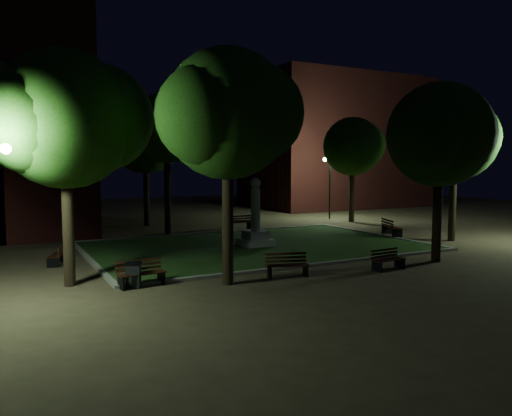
{
  "coord_description": "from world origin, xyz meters",
  "views": [
    {
      "loc": [
        -10.89,
        -18.81,
        3.89
      ],
      "look_at": [
        -0.5,
        1.0,
        1.96
      ],
      "focal_mm": 35.0,
      "sensor_mm": 36.0,
      "label": 1
    }
  ],
  "objects": [
    {
      "name": "ground",
      "position": [
        0.0,
        0.0,
        0.0
      ],
      "size": [
        80.0,
        80.0,
        0.0
      ],
      "primitive_type": "plane",
      "color": "#493E29"
    },
    {
      "name": "lawn",
      "position": [
        0.0,
        2.0,
        0.04
      ],
      "size": [
        15.0,
        10.0,
        0.08
      ],
      "primitive_type": "cube",
      "color": "#1E3F14",
      "rests_on": "ground"
    },
    {
      "name": "lawn_kerb",
      "position": [
        0.0,
        2.0,
        0.06
      ],
      "size": [
        15.4,
        10.4,
        0.12
      ],
      "color": "slate",
      "rests_on": "ground"
    },
    {
      "name": "monument",
      "position": [
        0.0,
        2.0,
        0.96
      ],
      "size": [
        1.4,
        1.4,
        3.2
      ],
      "color": "#A59E98",
      "rests_on": "lawn"
    },
    {
      "name": "building_far",
      "position": [
        18.0,
        20.0,
        6.0
      ],
      "size": [
        16.0,
        10.0,
        12.0
      ],
      "primitive_type": "cube",
      "color": "#501A17",
      "rests_on": "ground"
    },
    {
      "name": "tree_west",
      "position": [
        -8.76,
        -2.01,
        5.32
      ],
      "size": [
        5.38,
        4.39,
        7.52
      ],
      "color": "black",
      "rests_on": "ground"
    },
    {
      "name": "tree_north_wl",
      "position": [
        -2.33,
        7.9,
        5.91
      ],
      "size": [
        4.76,
        3.88,
        7.87
      ],
      "color": "black",
      "rests_on": "ground"
    },
    {
      "name": "tree_north_er",
      "position": [
        1.78,
        9.02,
        5.71
      ],
      "size": [
        5.11,
        4.17,
        7.81
      ],
      "color": "black",
      "rests_on": "ground"
    },
    {
      "name": "tree_ne",
      "position": [
        10.8,
        8.25,
        5.15
      ],
      "size": [
        4.86,
        3.97,
        7.14
      ],
      "color": "black",
      "rests_on": "ground"
    },
    {
      "name": "tree_east",
      "position": [
        9.92,
        -0.99,
        5.23
      ],
      "size": [
        5.27,
        4.3,
        7.38
      ],
      "color": "black",
      "rests_on": "ground"
    },
    {
      "name": "tree_se",
      "position": [
        4.89,
        -4.58,
        5.08
      ],
      "size": [
        5.09,
        4.15,
        7.16
      ],
      "color": "black",
      "rests_on": "ground"
    },
    {
      "name": "tree_far_north",
      "position": [
        -2.2,
        12.67,
        5.7
      ],
      "size": [
        5.79,
        4.73,
        8.07
      ],
      "color": "black",
      "rests_on": "ground"
    },
    {
      "name": "tree_extra",
      "position": [
        -4.17,
        -4.22,
        5.5
      ],
      "size": [
        5.14,
        4.19,
        7.6
      ],
      "color": "black",
      "rests_on": "ground"
    },
    {
      "name": "lamppost_nw",
      "position": [
        -10.21,
        8.67,
        2.95
      ],
      "size": [
        1.18,
        0.28,
        4.19
      ],
      "color": "black",
      "rests_on": "ground"
    },
    {
      "name": "lamppost_ne",
      "position": [
        10.57,
        10.59,
        3.1
      ],
      "size": [
        1.18,
        0.28,
        4.44
      ],
      "color": "black",
      "rests_on": "ground"
    },
    {
      "name": "bench_near_left",
      "position": [
        -1.95,
        -4.12,
        0.38
      ],
      "size": [
        1.57,
        0.92,
        0.82
      ],
      "rotation": [
        0.0,
        0.0,
        -0.3
      ],
      "color": "black",
      "rests_on": "ground"
    },
    {
      "name": "bench_near_right",
      "position": [
        1.96,
        -4.87,
        0.36
      ],
      "size": [
        1.42,
        0.6,
        0.76
      ],
      "rotation": [
        0.0,
        0.0,
        0.08
      ],
      "color": "black",
      "rests_on": "ground"
    },
    {
      "name": "bench_west_near",
      "position": [
        -6.85,
        -3.14,
        0.4
      ],
      "size": [
        1.59,
        0.71,
        0.84
      ],
      "rotation": [
        0.0,
        0.0,
        0.12
      ],
      "color": "black",
      "rests_on": "ground"
    },
    {
      "name": "bench_left_side",
      "position": [
        -8.8,
        1.87,
        0.35
      ],
      "size": [
        0.88,
        1.44,
        0.75
      ],
      "rotation": [
        0.0,
        0.0,
        -1.89
      ],
      "color": "black",
      "rests_on": "ground"
    },
    {
      "name": "bench_right_side",
      "position": [
        8.36,
        1.88,
        0.43
      ],
      "size": [
        1.14,
        1.78,
        0.92
      ],
      "rotation": [
        0.0,
        0.0,
        1.21
      ],
      "color": "black",
      "rests_on": "ground"
    },
    {
      "name": "bench_far_side",
      "position": [
        1.99,
        7.92,
        0.43
      ],
      "size": [
        1.69,
        0.64,
        0.92
      ],
      "rotation": [
        0.0,
        0.0,
        3.18
      ],
      "color": "black",
      "rests_on": "ground"
    },
    {
      "name": "trash_bin",
      "position": [
        -7.11,
        -3.21,
        0.42
      ],
      "size": [
        0.63,
        0.63,
        0.82
      ],
      "color": "black",
      "rests_on": "ground"
    }
  ]
}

